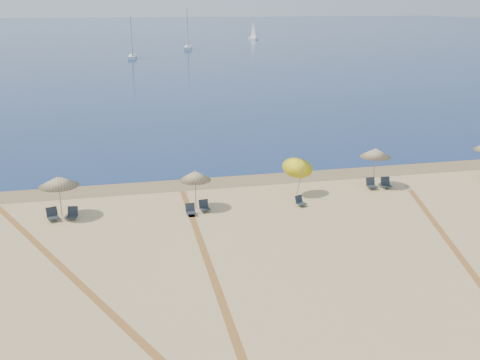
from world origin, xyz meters
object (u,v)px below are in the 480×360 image
object	(u,v)px
umbrella_3	(298,164)
umbrella_1	(59,181)
chair_6	(300,201)
sailboat_1	(188,37)
sailboat_2	(132,46)
chair_3	(72,214)
chair_7	(371,184)
chair_2	(53,215)
sailboat_3	(253,33)
chair_8	(386,183)
umbrella_2	(195,176)
chair_5	(204,206)
umbrella_4	(376,153)
chair_4	(191,210)

from	to	relation	value
umbrella_3	umbrella_1	bearing A→B (deg)	-177.69
chair_6	sailboat_1	distance (m)	115.45
umbrella_3	sailboat_2	world-z (taller)	sailboat_2
umbrella_1	sailboat_2	world-z (taller)	sailboat_2
umbrella_3	chair_3	world-z (taller)	umbrella_3
chair_7	chair_3	bearing A→B (deg)	-176.20
chair_2	sailboat_3	bearing A→B (deg)	53.67
sailboat_3	umbrella_3	bearing A→B (deg)	-117.43
umbrella_3	chair_2	bearing A→B (deg)	-175.72
umbrella_1	chair_8	world-z (taller)	umbrella_1
chair_6	umbrella_2	bearing A→B (deg)	146.91
sailboat_1	umbrella_3	bearing A→B (deg)	-83.72
umbrella_3	chair_3	distance (m)	13.70
chair_5	chair_2	bearing A→B (deg)	168.92
sailboat_3	umbrella_4	bearing A→B (deg)	-115.44
chair_6	chair_7	distance (m)	5.91
chair_6	sailboat_3	world-z (taller)	sailboat_3
chair_7	umbrella_1	bearing A→B (deg)	-177.86
umbrella_2	umbrella_4	size ratio (longest dim) A/B	0.90
chair_5	chair_6	size ratio (longest dim) A/B	0.95
chair_3	chair_7	size ratio (longest dim) A/B	1.05
sailboat_1	sailboat_2	bearing A→B (deg)	-113.91
chair_6	sailboat_3	bearing A→B (deg)	52.98
umbrella_3	chair_8	bearing A→B (deg)	0.30
umbrella_4	chair_2	size ratio (longest dim) A/B	3.06
chair_2	umbrella_1	bearing A→B (deg)	31.70
chair_6	sailboat_3	xyz separation A→B (m)	(34.76, 148.85, 1.77)
chair_7	sailboat_1	world-z (taller)	sailboat_1
chair_6	umbrella_1	bearing A→B (deg)	150.46
umbrella_1	umbrella_3	size ratio (longest dim) A/B	0.90
sailboat_1	sailboat_2	world-z (taller)	sailboat_1
umbrella_4	chair_5	bearing A→B (deg)	-169.57
chair_8	sailboat_1	size ratio (longest dim) A/B	0.08
sailboat_2	chair_4	bearing A→B (deg)	-84.43
chair_3	chair_4	world-z (taller)	chair_3
umbrella_3	sailboat_3	xyz separation A→B (m)	(34.30, 146.92, 0.05)
umbrella_1	chair_6	size ratio (longest dim) A/B	3.23
umbrella_1	umbrella_3	distance (m)	14.18
chair_6	sailboat_1	size ratio (longest dim) A/B	0.08
chair_4	sailboat_3	distance (m)	154.50
chair_3	chair_4	xyz separation A→B (m)	(6.53, -0.85, -0.01)
chair_4	chair_5	distance (m)	0.94
umbrella_1	umbrella_4	bearing A→B (deg)	3.36
umbrella_2	chair_8	size ratio (longest dim) A/B	3.20
sailboat_2	umbrella_4	bearing A→B (deg)	-76.64
umbrella_1	chair_3	world-z (taller)	umbrella_1
umbrella_2	chair_3	bearing A→B (deg)	-178.75
umbrella_2	sailboat_3	world-z (taller)	sailboat_3
sailboat_2	chair_6	bearing A→B (deg)	-80.42
chair_8	chair_6	bearing A→B (deg)	-159.10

